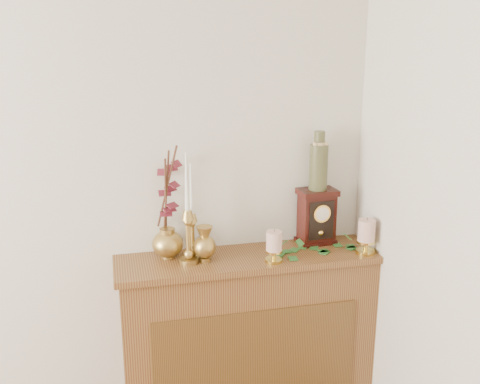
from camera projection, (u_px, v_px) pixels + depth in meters
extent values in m
cube|color=brown|center=(248.00, 346.00, 2.75)|extent=(1.20, 0.30, 0.90)
cube|color=brown|center=(256.00, 372.00, 2.62)|extent=(0.96, 0.01, 0.63)
cube|color=brown|center=(249.00, 258.00, 2.62)|extent=(1.24, 0.34, 0.03)
cylinder|color=tan|center=(189.00, 261.00, 2.52)|extent=(0.08, 0.08, 0.02)
sphere|color=tan|center=(189.00, 254.00, 2.52)|extent=(0.05, 0.05, 0.05)
cylinder|color=tan|center=(188.00, 239.00, 2.49)|extent=(0.02, 0.02, 0.15)
sphere|color=tan|center=(188.00, 222.00, 2.47)|extent=(0.04, 0.04, 0.04)
cone|color=tan|center=(188.00, 215.00, 2.46)|extent=(0.06, 0.06, 0.04)
cone|color=silver|center=(187.00, 182.00, 2.42)|extent=(0.02, 0.02, 0.27)
cylinder|color=tan|center=(193.00, 257.00, 2.56)|extent=(0.07, 0.07, 0.02)
sphere|color=tan|center=(193.00, 252.00, 2.56)|extent=(0.04, 0.04, 0.04)
cylinder|color=tan|center=(192.00, 238.00, 2.54)|extent=(0.02, 0.02, 0.13)
sphere|color=tan|center=(192.00, 224.00, 2.52)|extent=(0.03, 0.03, 0.03)
cone|color=tan|center=(192.00, 218.00, 2.51)|extent=(0.05, 0.05, 0.04)
cone|color=silver|center=(191.00, 190.00, 2.48)|extent=(0.02, 0.02, 0.23)
cylinder|color=tan|center=(205.00, 259.00, 2.54)|extent=(0.05, 0.05, 0.02)
sphere|color=tan|center=(205.00, 247.00, 2.53)|extent=(0.10, 0.10, 0.10)
cone|color=tan|center=(204.00, 232.00, 2.51)|extent=(0.08, 0.08, 0.05)
cylinder|color=tan|center=(168.00, 256.00, 2.59)|extent=(0.06, 0.06, 0.01)
ellipsoid|color=tan|center=(168.00, 244.00, 2.57)|extent=(0.14, 0.14, 0.12)
cylinder|color=tan|center=(167.00, 231.00, 2.55)|extent=(0.07, 0.07, 0.03)
cylinder|color=#472819|center=(166.00, 194.00, 2.51)|extent=(0.01, 0.09, 0.34)
cylinder|color=#472819|center=(166.00, 190.00, 2.51)|extent=(0.04, 0.07, 0.38)
cylinder|color=#472819|center=(167.00, 187.00, 2.50)|extent=(0.10, 0.10, 0.40)
cylinder|color=gold|center=(274.00, 260.00, 2.54)|extent=(0.08, 0.08, 0.01)
cylinder|color=gold|center=(274.00, 255.00, 2.53)|extent=(0.02, 0.02, 0.04)
cylinder|color=gold|center=(274.00, 251.00, 2.53)|extent=(0.07, 0.07, 0.01)
cylinder|color=beige|center=(274.00, 241.00, 2.51)|extent=(0.07, 0.07, 0.09)
cylinder|color=#472819|center=(274.00, 231.00, 2.50)|extent=(0.00, 0.00, 0.01)
cylinder|color=gold|center=(365.00, 251.00, 2.64)|extent=(0.09, 0.09, 0.02)
cylinder|color=gold|center=(366.00, 246.00, 2.63)|extent=(0.02, 0.02, 0.04)
cylinder|color=gold|center=(366.00, 241.00, 2.62)|extent=(0.08, 0.08, 0.01)
cylinder|color=beige|center=(367.00, 230.00, 2.61)|extent=(0.08, 0.08, 0.10)
cylinder|color=#472819|center=(367.00, 219.00, 2.59)|extent=(0.00, 0.00, 0.01)
cube|color=#276024|center=(349.00, 253.00, 2.63)|extent=(0.04, 0.05, 0.00)
cube|color=#276024|center=(270.00, 250.00, 2.67)|extent=(0.06, 0.06, 0.00)
cube|color=#276024|center=(281.00, 253.00, 2.63)|extent=(0.06, 0.05, 0.00)
cube|color=#276024|center=(354.00, 245.00, 2.72)|extent=(0.06, 0.06, 0.00)
cube|color=#276024|center=(283.00, 257.00, 2.59)|extent=(0.04, 0.05, 0.00)
cube|color=#276024|center=(347.00, 241.00, 2.78)|extent=(0.06, 0.05, 0.00)
cube|color=#276024|center=(361.00, 252.00, 2.64)|extent=(0.06, 0.06, 0.00)
cube|color=#276024|center=(310.00, 250.00, 2.67)|extent=(0.06, 0.05, 0.00)
cube|color=#276024|center=(281.00, 255.00, 2.60)|extent=(0.06, 0.06, 0.00)
cube|color=#276024|center=(277.00, 247.00, 2.70)|extent=(0.06, 0.05, 0.00)
cube|color=#276024|center=(350.00, 245.00, 2.73)|extent=(0.06, 0.05, 0.00)
cube|color=#276024|center=(283.00, 243.00, 2.63)|extent=(0.05, 0.05, 0.03)
cube|color=#276024|center=(300.00, 243.00, 2.58)|extent=(0.04, 0.03, 0.03)
cube|color=#276024|center=(347.00, 236.00, 2.68)|extent=(0.03, 0.04, 0.03)
cube|color=#370E0B|center=(316.00, 240.00, 2.77)|extent=(0.19, 0.14, 0.02)
cube|color=#370E0B|center=(316.00, 218.00, 2.74)|extent=(0.17, 0.12, 0.24)
cube|color=#370E0B|center=(317.00, 192.00, 2.70)|extent=(0.19, 0.14, 0.03)
cube|color=black|center=(321.00, 221.00, 2.69)|extent=(0.13, 0.01, 0.19)
cylinder|color=#F4B348|center=(322.00, 214.00, 2.67)|extent=(0.09, 0.02, 0.09)
cylinder|color=silver|center=(322.00, 214.00, 2.67)|extent=(0.07, 0.01, 0.07)
sphere|color=#F4B348|center=(321.00, 233.00, 2.71)|extent=(0.03, 0.03, 0.03)
cylinder|color=#183127|center=(318.00, 167.00, 2.67)|extent=(0.09, 0.09, 0.22)
cylinder|color=#183127|center=(320.00, 139.00, 2.63)|extent=(0.05, 0.05, 0.07)
cylinder|color=tan|center=(319.00, 144.00, 2.64)|extent=(0.06, 0.06, 0.02)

